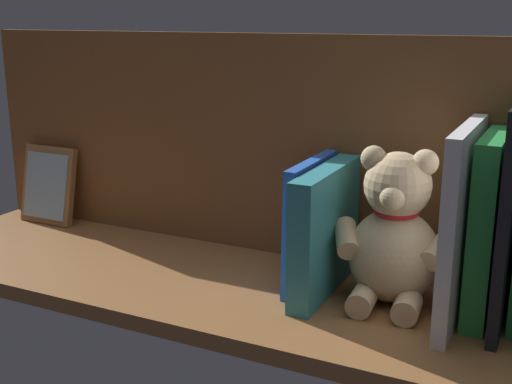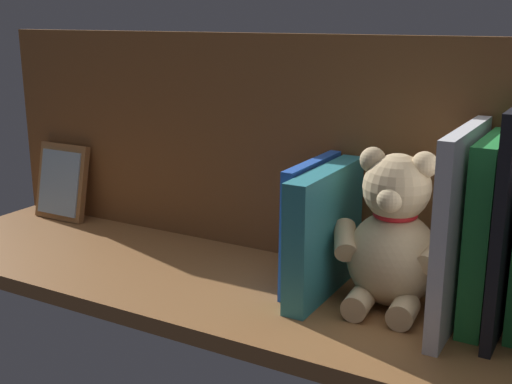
# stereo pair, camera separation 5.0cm
# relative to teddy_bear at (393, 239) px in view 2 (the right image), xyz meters

# --- Properties ---
(ground_plane) EXTENTS (1.14, 0.31, 0.02)m
(ground_plane) POSITION_rel_teddy_bear_xyz_m (0.18, 0.03, -0.10)
(ground_plane) COLOR brown
(shelf_back_panel) EXTENTS (1.14, 0.02, 0.33)m
(shelf_back_panel) POSITION_rel_teddy_bear_xyz_m (0.18, -0.10, 0.08)
(shelf_back_panel) COLOR brown
(shelf_back_panel) RESTS_ON ground_plane
(book_4) EXTENTS (0.01, 0.17, 0.27)m
(book_4) POSITION_rel_teddy_bear_xyz_m (-0.13, -0.00, 0.04)
(book_4) COLOR black
(book_4) RESTS_ON ground_plane
(book_5) EXTENTS (0.03, 0.15, 0.23)m
(book_5) POSITION_rel_teddy_bear_xyz_m (-0.11, -0.02, 0.02)
(book_5) COLOR green
(book_5) RESTS_ON ground_plane
(book_6) EXTENTS (0.02, 0.20, 0.24)m
(book_6) POSITION_rel_teddy_bear_xyz_m (-0.08, 0.01, 0.03)
(book_6) COLOR silver
(book_6) RESTS_ON ground_plane
(teddy_bear) EXTENTS (0.16, 0.14, 0.20)m
(teddy_bear) POSITION_rel_teddy_bear_xyz_m (0.00, 0.00, 0.00)
(teddy_bear) COLOR #D1B284
(teddy_bear) RESTS_ON ground_plane
(book_7) EXTENTS (0.03, 0.19, 0.17)m
(book_7) POSITION_rel_teddy_bear_xyz_m (0.09, 0.00, -0.00)
(book_7) COLOR teal
(book_7) RESTS_ON ground_plane
(book_8) EXTENTS (0.02, 0.16, 0.17)m
(book_8) POSITION_rel_teddy_bear_xyz_m (0.12, -0.01, -0.00)
(book_8) COLOR blue
(book_8) RESTS_ON ground_plane
(picture_frame_leaning) EXTENTS (0.11, 0.04, 0.14)m
(picture_frame_leaning) POSITION_rel_teddy_bear_xyz_m (0.64, -0.07, -0.02)
(picture_frame_leaning) COLOR #9E6B3D
(picture_frame_leaning) RESTS_ON ground_plane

